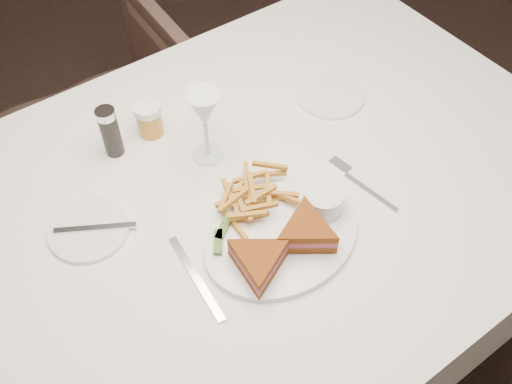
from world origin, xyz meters
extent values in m
plane|color=black|center=(0.00, 0.00, 0.00)|extent=(5.00, 5.00, 0.00)
cube|color=white|center=(-0.23, 0.00, 0.38)|extent=(1.55, 1.07, 0.75)
imported|color=#48342C|center=(-0.32, 0.81, 0.35)|extent=(0.69, 0.65, 0.70)
ellipsoid|color=white|center=(-0.23, -0.14, 0.76)|extent=(0.33, 0.26, 0.01)
cube|color=silver|center=(-0.41, -0.13, 0.75)|extent=(0.02, 0.21, 0.00)
cylinder|color=white|center=(-0.53, 0.08, 0.76)|extent=(0.16, 0.16, 0.01)
cylinder|color=white|center=(0.10, 0.13, 0.76)|extent=(0.16, 0.16, 0.01)
cylinder|color=black|center=(-0.40, 0.25, 0.81)|extent=(0.04, 0.04, 0.12)
cylinder|color=#BC7E2D|center=(-0.31, 0.26, 0.79)|extent=(0.06, 0.06, 0.08)
cube|color=#3F6021|center=(-0.32, -0.07, 0.77)|extent=(0.05, 0.05, 0.01)
cube|color=#3F6021|center=(-0.34, -0.09, 0.77)|extent=(0.04, 0.05, 0.01)
cylinder|color=white|center=(-0.12, -0.13, 0.79)|extent=(0.08, 0.08, 0.05)
camera|label=1|loc=(-0.61, -0.63, 1.68)|focal=40.00mm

